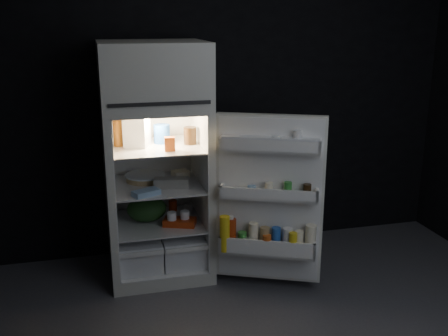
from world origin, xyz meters
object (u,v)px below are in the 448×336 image
object	(u,v)px
yogurt_tray	(180,222)
fridge_door	(269,204)
milk_jug	(137,130)
refrigerator	(155,154)
egg_carton	(171,183)

from	to	relation	value
yogurt_tray	fridge_door	bearing A→B (deg)	-12.04
milk_jug	yogurt_tray	world-z (taller)	milk_jug
refrigerator	milk_jug	distance (m)	0.23
refrigerator	egg_carton	xyz separation A→B (m)	(0.09, -0.14, -0.19)
refrigerator	milk_jug	world-z (taller)	refrigerator
refrigerator	yogurt_tray	world-z (taller)	refrigerator
refrigerator	fridge_door	size ratio (longest dim) A/B	1.46
refrigerator	egg_carton	bearing A→B (deg)	-56.79
fridge_door	yogurt_tray	xyz separation A→B (m)	(-0.58, 0.37, -0.22)
milk_jug	yogurt_tray	xyz separation A→B (m)	(0.28, -0.14, -0.69)
fridge_door	egg_carton	distance (m)	0.75
fridge_door	egg_carton	xyz separation A→B (m)	(-0.63, 0.39, 0.09)
fridge_door	yogurt_tray	world-z (taller)	fridge_door
fridge_door	milk_jug	distance (m)	1.10
fridge_door	yogurt_tray	distance (m)	0.72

